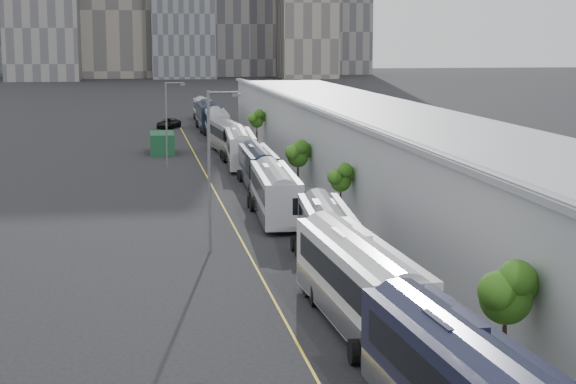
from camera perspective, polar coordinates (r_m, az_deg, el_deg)
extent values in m
cube|color=gray|center=(64.21, 6.61, -2.56)|extent=(10.00, 170.00, 0.12)
cube|color=gold|center=(62.23, -2.75, -2.93)|extent=(0.12, 160.00, 0.02)
cube|color=gray|center=(64.82, 10.07, 0.47)|extent=(12.00, 160.00, 6.80)
cube|color=gray|center=(64.50, 10.14, 2.62)|extent=(12.45, 160.40, 2.57)
cube|color=gray|center=(62.69, 5.06, 3.60)|extent=(0.30, 160.00, 0.40)
cube|color=black|center=(30.42, 10.95, -10.87)|extent=(3.59, 12.49, 1.16)
cube|color=black|center=(31.67, 9.88, -7.65)|extent=(1.54, 2.45, 0.32)
cube|color=silver|center=(43.83, 4.22, -5.35)|extent=(3.35, 14.08, 3.39)
cube|color=black|center=(43.47, 4.29, -4.64)|extent=(3.34, 12.41, 1.15)
cube|color=silver|center=(44.11, 4.20, -6.71)|extent=(3.38, 13.81, 1.08)
cube|color=silver|center=(44.94, 3.77, -2.55)|extent=(1.49, 2.42, 0.32)
cube|color=slate|center=(54.76, 2.42, -2.65)|extent=(3.52, 12.56, 3.00)
cube|color=black|center=(54.47, 2.47, -2.13)|extent=(3.45, 11.08, 1.02)
cube|color=silver|center=(54.97, 2.42, -3.63)|extent=(3.53, 12.31, 0.96)
cube|color=slate|center=(55.83, 2.14, -0.70)|extent=(1.41, 2.19, 0.29)
cube|color=#9FA1A8|center=(69.45, -0.77, -0.06)|extent=(3.18, 13.02, 3.13)
cube|color=black|center=(69.17, -0.75, 0.37)|extent=(3.17, 11.48, 1.06)
cube|color=silver|center=(69.62, -0.77, -0.87)|extent=(3.21, 12.77, 1.00)
cube|color=#9FA1A8|center=(70.66, -0.95, 1.50)|extent=(1.39, 2.24, 0.30)
cube|color=black|center=(84.72, -1.79, 1.51)|extent=(2.69, 12.07, 2.91)
cube|color=black|center=(84.47, -1.78, 1.85)|extent=(2.71, 10.63, 0.99)
cube|color=silver|center=(84.84, -1.79, 0.89)|extent=(2.72, 11.83, 0.93)
cube|color=black|center=(85.89, -1.92, 2.69)|extent=(1.25, 2.06, 0.28)
cube|color=silver|center=(97.98, -2.85, 2.62)|extent=(3.34, 13.04, 3.13)
cube|color=black|center=(97.72, -2.84, 2.93)|extent=(3.31, 11.50, 1.06)
cube|color=silver|center=(98.10, -2.85, 2.04)|extent=(3.37, 12.79, 1.00)
cube|color=silver|center=(99.28, -2.96, 3.70)|extent=(1.42, 2.26, 0.30)
cube|color=gray|center=(109.28, -3.54, 3.25)|extent=(3.38, 12.62, 3.02)
cube|color=black|center=(109.04, -3.53, 3.53)|extent=(3.34, 11.13, 1.03)
cube|color=silver|center=(109.38, -3.53, 2.75)|extent=(3.41, 12.37, 0.97)
cube|color=gray|center=(110.55, -3.62, 4.18)|extent=(1.40, 2.19, 0.29)
cube|color=#ACB1B7|center=(125.98, -4.25, 4.07)|extent=(3.07, 13.16, 3.17)
cube|color=black|center=(125.73, -4.25, 4.32)|extent=(3.07, 11.60, 1.08)
cube|color=silver|center=(126.07, -4.25, 3.61)|extent=(3.10, 12.90, 1.01)
cube|color=#ACB1B7|center=(127.34, -4.32, 4.90)|extent=(1.38, 2.26, 0.30)
cube|color=black|center=(137.79, -4.74, 4.53)|extent=(2.79, 13.58, 3.29)
cube|color=black|center=(137.54, -4.73, 4.76)|extent=(2.84, 11.95, 1.12)
cube|color=silver|center=(137.88, -4.73, 4.09)|extent=(2.83, 13.31, 1.05)
cube|color=black|center=(139.22, -4.80, 5.31)|extent=(1.37, 2.30, 0.31)
cube|color=#BCBBBE|center=(152.83, -5.02, 4.89)|extent=(2.52, 12.09, 2.93)
cube|color=black|center=(152.60, -5.01, 5.08)|extent=(2.57, 10.65, 0.99)
cube|color=silver|center=(152.90, -5.01, 4.54)|extent=(2.56, 11.85, 0.94)
cube|color=#BCBBBE|center=(154.10, -5.06, 5.52)|extent=(1.22, 2.05, 0.28)
cylinder|color=black|center=(38.54, 12.71, -8.17)|extent=(0.18, 0.18, 3.39)
sphere|color=#2A6016|center=(38.07, 12.80, -5.70)|extent=(2.06, 2.06, 2.06)
cylinder|color=black|center=(67.90, 3.14, -0.52)|extent=(0.18, 0.18, 3.28)
sphere|color=#2A6016|center=(67.65, 3.15, 0.81)|extent=(1.47, 1.47, 1.47)
cylinder|color=black|center=(84.03, 0.59, 1.27)|extent=(0.18, 0.18, 3.01)
sphere|color=#2A6016|center=(83.84, 0.59, 2.31)|extent=(1.88, 1.88, 1.88)
cylinder|color=black|center=(112.89, -1.86, 3.45)|extent=(0.18, 0.18, 3.67)
sphere|color=#2A6016|center=(112.73, -1.86, 4.34)|extent=(1.58, 1.58, 1.58)
cylinder|color=#59595E|center=(58.55, -4.70, 1.17)|extent=(0.18, 0.18, 9.86)
cylinder|color=#59595E|center=(58.16, -3.87, 5.91)|extent=(1.80, 0.14, 0.14)
cube|color=#59595E|center=(58.24, -3.08, 5.77)|extent=(0.50, 0.22, 0.18)
cylinder|color=#59595E|center=(97.29, -7.21, 3.94)|extent=(0.18, 0.18, 8.63)
cylinder|color=#59595E|center=(97.04, -6.73, 6.43)|extent=(1.80, 0.14, 0.14)
cube|color=#59595E|center=(97.08, -6.25, 6.35)|extent=(0.50, 0.22, 0.18)
cube|color=#113920|center=(110.31, -7.47, 2.90)|extent=(2.74, 6.39, 2.34)
imported|color=black|center=(140.94, -7.10, 4.06)|extent=(4.11, 5.69, 1.44)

